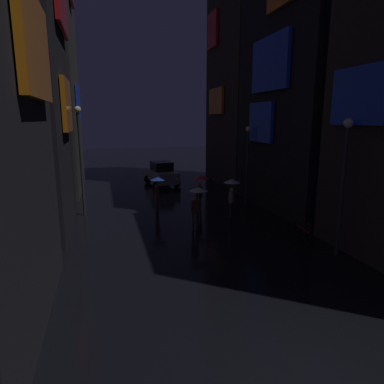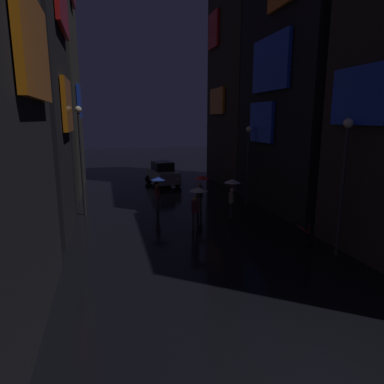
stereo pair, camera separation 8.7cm
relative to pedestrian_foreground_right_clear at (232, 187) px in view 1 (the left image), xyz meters
name	(u,v)px [view 1 (the left image)]	position (x,y,z in m)	size (l,w,h in m)	color
building_left_far	(43,47)	(-10.37, 10.26, 8.62)	(4.25, 8.69, 20.58)	#33302D
building_right_mid	(303,36)	(4.60, 1.35, 8.24)	(4.25, 8.87, 19.83)	black
building_right_far	(245,22)	(4.61, 9.71, 11.02)	(4.25, 7.57, 25.37)	#2D2826
pedestrian_foreground_right_clear	(232,187)	(0.00, 0.00, 0.00)	(0.90, 0.90, 2.12)	#2D2D38
pedestrian_midstreet_centre_blue	(158,184)	(-3.75, 1.97, 0.00)	(0.90, 0.90, 2.12)	#2D2D38
pedestrian_far_right_clear	(197,196)	(-2.40, -1.62, 0.00)	(0.90, 0.90, 2.12)	#38332D
pedestrian_midstreet_left_red	(201,183)	(-1.28, 1.68, 0.00)	(0.90, 0.90, 2.12)	#38332D
bicycle_parked_at_storefront	(303,232)	(1.72, -4.34, -1.28)	(0.26, 1.82, 0.96)	black
car_distant	(162,174)	(-2.12, 10.29, -0.74)	(2.65, 4.32, 1.92)	#99999E
streetlamp_left_far	(80,149)	(-7.88, 2.40, 2.04)	(0.36, 0.36, 5.99)	#2D2D33
streetlamp_right_far	(248,155)	(2.12, 2.82, 1.44)	(0.36, 0.36, 4.89)	#2D2D33
streetlamp_right_near	(344,172)	(2.12, -6.14, 1.69)	(0.36, 0.36, 5.35)	#2D2D33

